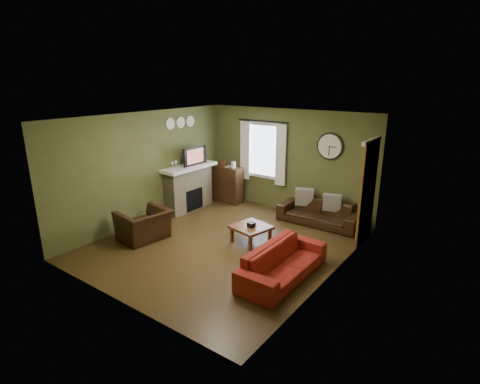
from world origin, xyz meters
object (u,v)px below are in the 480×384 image
Objects in this scene: bookshelf at (227,184)px; armchair at (144,225)px; sofa_brown at (319,212)px; sofa_red at (283,262)px; coffee_table at (251,234)px.

armchair is at bearing -87.83° from bookshelf.
sofa_brown is 4.01m from armchair.
sofa_red is 2.78× the size of coffee_table.
sofa_brown is (2.76, -0.03, -0.22)m from bookshelf.
bookshelf is at bearing 179.46° from sofa_brown.
sofa_red is 1.51m from coffee_table.
armchair reaches higher than sofa_red.
coffee_table is at bearing 56.08° from sofa_red.
bookshelf is 0.51× the size of sofa_red.
bookshelf is at bearing 137.99° from coffee_table.
sofa_brown is 2.72m from sofa_red.
bookshelf is 1.42× the size of coffee_table.
sofa_red is 1.96× the size of armchair.
sofa_red is at bearing -39.16° from bookshelf.
coffee_table is (2.06, -1.85, -0.31)m from bookshelf.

